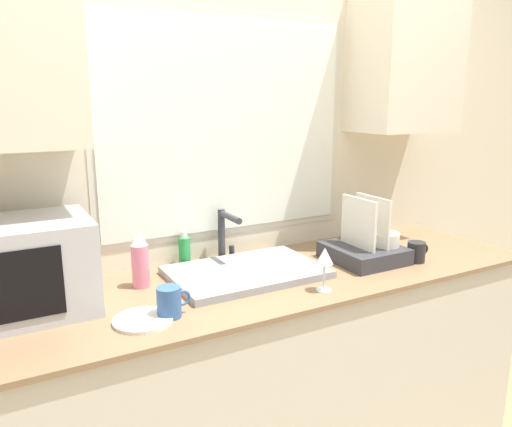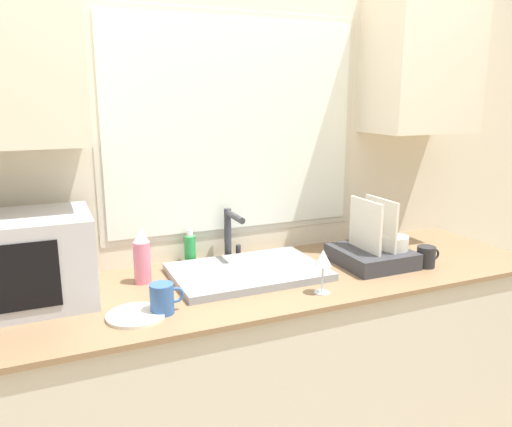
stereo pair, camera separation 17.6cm
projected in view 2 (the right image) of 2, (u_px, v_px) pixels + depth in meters
The scene contains 12 objects.
countertop at pixel (266, 377), 2.13m from camera, with size 2.42×0.71×0.90m.
wall_back at pixel (235, 150), 2.22m from camera, with size 6.00×0.38×2.60m.
sink_basin at pixel (248, 272), 2.05m from camera, with size 0.61×0.41×0.03m.
faucet at pixel (231, 230), 2.21m from camera, with size 0.08×0.19×0.23m.
microwave at pixel (21, 261), 1.74m from camera, with size 0.48×0.36×0.32m.
dish_rack at pixel (374, 251), 2.18m from camera, with size 0.30×0.31×0.29m.
spray_bottle at pixel (142, 256), 1.95m from camera, with size 0.07×0.07×0.23m.
soap_bottle at pixel (190, 249), 2.18m from camera, with size 0.05×0.05×0.16m.
mug_near_sink at pixel (163, 298), 1.68m from camera, with size 0.12×0.08×0.10m.
wine_glass at pixel (323, 260), 1.84m from camera, with size 0.06×0.06×0.17m.
mug_by_rack at pixel (426, 257), 2.15m from camera, with size 0.11×0.08×0.09m.
small_plate at pixel (136, 315), 1.66m from camera, with size 0.20×0.20×0.01m.
Camera 2 is at (-0.80, -1.41, 1.62)m, focal length 35.00 mm.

